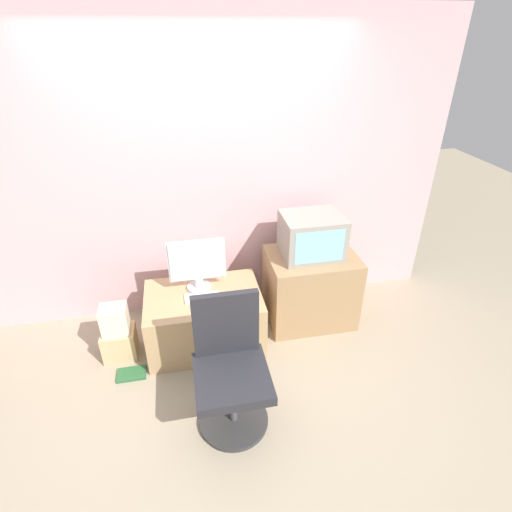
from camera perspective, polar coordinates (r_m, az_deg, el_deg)
ground_plane at (r=3.16m, az=-3.59°, el=-20.53°), size 12.00×12.00×0.00m
wall_back at (r=3.51m, az=-7.45°, el=11.00°), size 4.40×0.05×2.60m
desk at (r=3.51m, az=-7.35°, el=-8.82°), size 0.97×0.66×0.49m
side_stand at (r=3.73m, az=7.72°, el=-4.45°), size 0.78×0.58×0.68m
main_monitor at (r=3.33m, az=-8.41°, el=-1.24°), size 0.47×0.20×0.46m
keyboard at (r=3.32m, az=-7.68°, el=-5.88°), size 0.29×0.13×0.01m
mouse at (r=3.31m, az=-3.89°, el=-5.64°), size 0.05×0.04×0.03m
crt_tv at (r=3.47m, az=7.99°, el=2.87°), size 0.51×0.42×0.37m
office_chair at (r=2.79m, az=-3.68°, el=-16.09°), size 0.49×0.49×0.95m
cardboard_box_lower at (r=3.61m, az=-18.89°, el=-11.63°), size 0.27×0.24×0.26m
cardboard_box_upper at (r=3.46m, az=-19.56°, el=-8.54°), size 0.21×0.18×0.24m
book at (r=3.48m, az=-17.33°, el=-15.77°), size 0.23×0.15×0.02m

